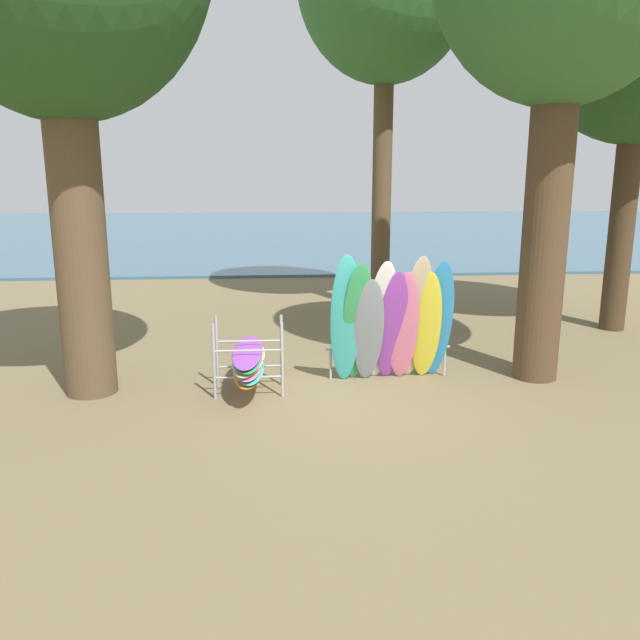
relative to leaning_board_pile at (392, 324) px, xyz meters
The scene contains 4 objects.
ground_plane 1.46m from the leaning_board_pile, 135.60° to the right, with size 80.00×80.00×0.00m, color brown.
lake_water 29.65m from the leaning_board_pile, 91.37° to the left, with size 80.00×36.00×0.10m, color #38607A.
leaning_board_pile is the anchor object (origin of this frame).
board_storage_rack 2.54m from the leaning_board_pile, behind, with size 1.15×2.13×1.25m.
Camera 1 is at (-1.33, -9.96, 3.62)m, focal length 36.08 mm.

